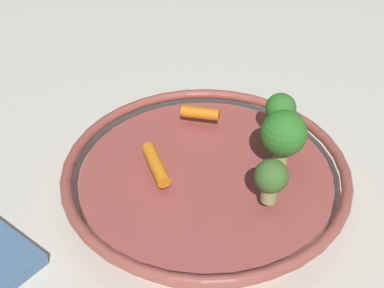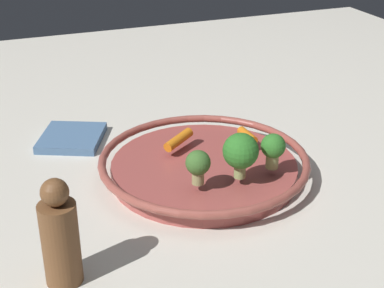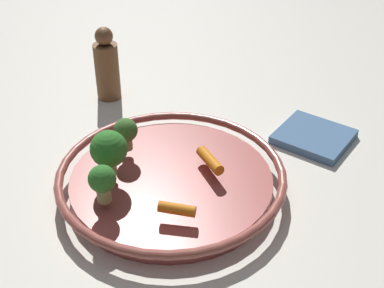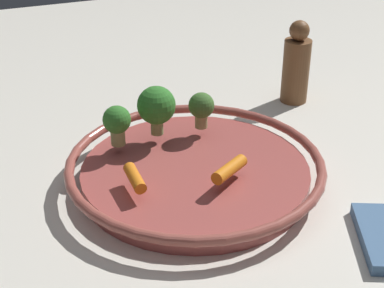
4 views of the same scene
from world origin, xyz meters
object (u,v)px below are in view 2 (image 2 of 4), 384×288
object	(u,v)px
pepper_mill	(60,237)
serving_bowl	(204,165)
baby_carrot_left	(179,140)
broccoli_floret_large	(241,152)
broccoli_floret_mid	(273,148)
baby_carrot_right	(247,136)
broccoli_floret_edge	(198,164)
dish_towel	(72,138)

from	to	relation	value
pepper_mill	serving_bowl	bearing A→B (deg)	-55.22
baby_carrot_left	broccoli_floret_large	world-z (taller)	broccoli_floret_large
serving_bowl	broccoli_floret_mid	distance (m)	0.12
broccoli_floret_large	broccoli_floret_mid	xyz separation A→B (m)	(0.01, -0.06, -0.01)
serving_bowl	baby_carrot_left	xyz separation A→B (m)	(0.05, 0.02, 0.03)
serving_bowl	baby_carrot_right	size ratio (longest dim) A/B	6.83
broccoli_floret_edge	broccoli_floret_mid	xyz separation A→B (m)	(0.00, -0.12, 0.00)
broccoli_floret_edge	broccoli_floret_large	distance (m)	0.07
baby_carrot_left	broccoli_floret_mid	distance (m)	0.17
broccoli_floret_large	broccoli_floret_edge	bearing A→B (deg)	85.56
baby_carrot_left	broccoli_floret_edge	xyz separation A→B (m)	(-0.13, 0.02, 0.02)
serving_bowl	broccoli_floret_mid	world-z (taller)	broccoli_floret_mid
baby_carrot_right	baby_carrot_left	bearing A→B (deg)	77.23
baby_carrot_left	dish_towel	bearing A→B (deg)	44.46
baby_carrot_left	pepper_mill	bearing A→B (deg)	134.88
pepper_mill	baby_carrot_right	bearing A→B (deg)	-59.30
baby_carrot_left	broccoli_floret_large	size ratio (longest dim) A/B	0.89
baby_carrot_right	dish_towel	size ratio (longest dim) A/B	0.43
pepper_mill	broccoli_floret_large	bearing A→B (deg)	-71.35
baby_carrot_right	broccoli_floret_mid	distance (m)	0.10
broccoli_floret_edge	pepper_mill	distance (m)	0.23
baby_carrot_left	broccoli_floret_edge	size ratio (longest dim) A/B	1.19
baby_carrot_right	broccoli_floret_edge	distance (m)	0.17
serving_bowl	pepper_mill	distance (m)	0.31
baby_carrot_left	broccoli_floret_large	distance (m)	0.15
broccoli_floret_edge	serving_bowl	bearing A→B (deg)	-27.97
dish_towel	broccoli_floret_mid	bearing A→B (deg)	-137.67
broccoli_floret_mid	pepper_mill	xyz separation A→B (m)	(-0.10, 0.33, -0.01)
serving_bowl	broccoli_floret_mid	xyz separation A→B (m)	(-0.07, -0.08, 0.05)
serving_bowl	pepper_mill	size ratio (longest dim) A/B	2.40
baby_carrot_right	pepper_mill	size ratio (longest dim) A/B	0.35
broccoli_floret_edge	broccoli_floret_mid	world-z (taller)	broccoli_floret_mid
serving_bowl	broccoli_floret_large	xyz separation A→B (m)	(-0.08, -0.02, 0.06)
baby_carrot_right	dish_towel	world-z (taller)	baby_carrot_right
serving_bowl	broccoli_floret_edge	world-z (taller)	broccoli_floret_edge
broccoli_floret_large	dish_towel	bearing A→B (deg)	34.24
broccoli_floret_large	dish_towel	distance (m)	0.36
baby_carrot_right	broccoli_floret_mid	bearing A→B (deg)	175.42
baby_carrot_right	pepper_mill	world-z (taller)	pepper_mill
broccoli_floret_edge	baby_carrot_right	bearing A→B (deg)	-51.13
baby_carrot_right	pepper_mill	xyz separation A→B (m)	(-0.20, 0.34, 0.02)
pepper_mill	dish_towel	bearing A→B (deg)	-11.78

